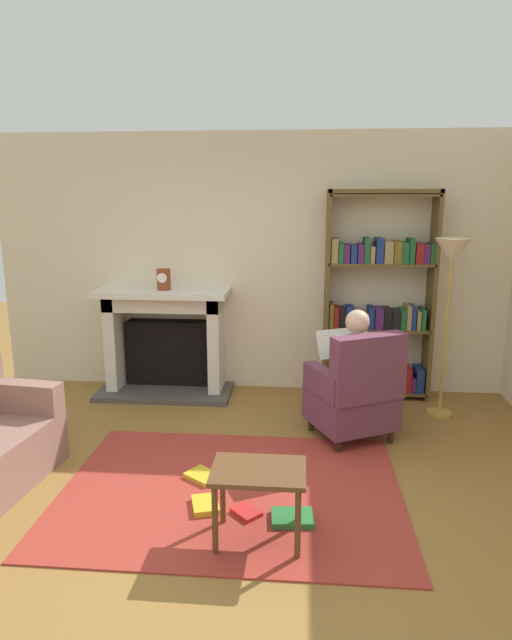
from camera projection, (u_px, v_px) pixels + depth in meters
The scene contains 11 objects.
ground at pixel (225, 515), 3.55m from camera, with size 14.00×14.00×0.00m, color olive.
back_wall at pixel (258, 264), 5.73m from camera, with size 5.60×0.10×2.70m, color beige.
area_rug at pixel (231, 490), 3.84m from camera, with size 2.40×1.80×0.01m, color #A03329.
fireplace at pixel (166, 337), 5.74m from camera, with size 1.40×0.64×1.12m.
mantel_clock at pixel (164, 279), 5.50m from camera, with size 0.14×0.14×0.21m.
bookshelf at pixel (378, 303), 5.50m from camera, with size 1.09×0.32×2.12m.
armchair_reading at pixel (356, 393), 4.58m from camera, with size 0.85×0.84×0.97m.
seated_reader at pixel (349, 367), 4.65m from camera, with size 0.52×0.60×1.14m.
side_table at pixel (258, 481), 3.21m from camera, with size 0.56×0.39×0.48m.
scattered_books at pixel (239, 502), 3.66m from camera, with size 0.96×0.74×0.04m.
floor_lamp at pixel (451, 267), 4.89m from camera, with size 0.32×0.32×1.69m.
Camera 1 is at (0.48, -3.15, 2.04)m, focal length 30.34 mm.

